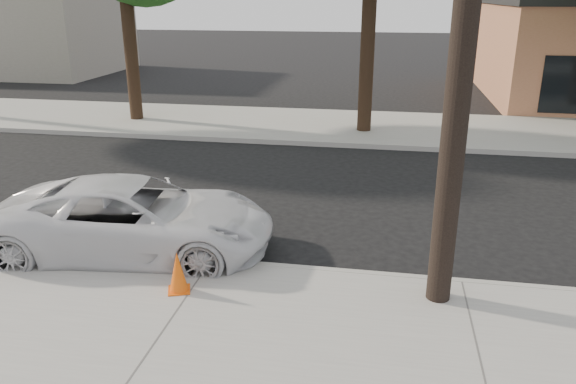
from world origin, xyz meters
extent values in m
plane|color=black|center=(0.00, 0.00, 0.00)|extent=(120.00, 120.00, 0.00)
cube|color=gray|center=(0.00, -4.30, 0.07)|extent=(90.00, 4.40, 0.15)
cube|color=gray|center=(0.00, 8.50, 0.07)|extent=(90.00, 5.00, 0.15)
cube|color=#9E9B93|center=(0.00, -2.10, 0.07)|extent=(90.00, 0.12, 0.16)
cylinder|color=black|center=(-6.00, 8.20, 2.28)|extent=(0.44, 0.44, 4.25)
cylinder|color=black|center=(2.00, 7.80, 2.53)|extent=(0.44, 0.44, 4.75)
imported|color=silver|center=(-1.46, -1.80, 0.66)|extent=(4.99, 2.70, 1.33)
cube|color=#EB570C|center=(-0.17, -3.17, 0.16)|extent=(0.41, 0.41, 0.02)
cone|color=#EB570C|center=(-0.17, -3.17, 0.46)|extent=(0.36, 0.36, 0.62)
camera|label=1|loc=(2.73, -10.13, 4.31)|focal=35.00mm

